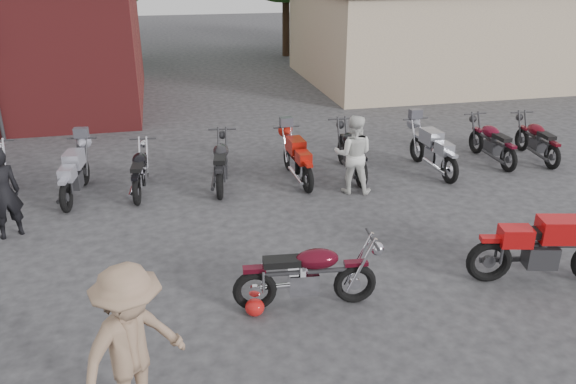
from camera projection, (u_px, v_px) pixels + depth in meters
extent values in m
plane|color=#2C2C2E|center=(352.00, 315.00, 7.96)|extent=(90.00, 90.00, 0.00)
cube|color=tan|center=(433.00, 35.00, 22.50)|extent=(10.00, 8.00, 3.50)
ellipsoid|color=#AF1412|center=(255.00, 307.00, 7.91)|extent=(0.30, 0.30, 0.25)
imported|color=black|center=(3.00, 194.00, 9.87)|extent=(0.73, 0.64, 1.68)
imported|color=silver|center=(353.00, 155.00, 11.79)|extent=(0.99, 0.88, 1.69)
imported|color=#94755B|center=(133.00, 349.00, 5.77)|extent=(1.43, 1.34, 1.94)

